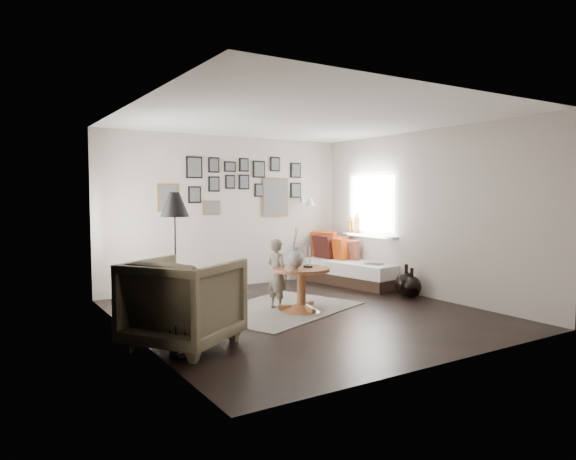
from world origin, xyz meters
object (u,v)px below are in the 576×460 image
demijohn_large (406,284)px  child (277,274)px  pedestal_table (301,291)px  floor_lamp (175,209)px  vase (296,256)px  daybed (350,268)px  magazine_basket (185,336)px  demijohn_small (412,287)px  armchair (184,303)px

demijohn_large → child: size_ratio=0.52×
pedestal_table → floor_lamp: (-1.49, 0.81, 1.13)m
floor_lamp → child: size_ratio=1.64×
vase → floor_lamp: floor_lamp is taller
pedestal_table → demijohn_large: 1.98m
vase → child: size_ratio=0.56×
daybed → magazine_basket: size_ratio=5.19×
magazine_basket → demijohn_small: size_ratio=0.82×
demijohn_large → floor_lamp: bearing=166.9°
pedestal_table → demijohn_large: size_ratio=1.51×
pedestal_table → demijohn_small: 1.98m
floor_lamp → demijohn_large: size_ratio=3.19×
daybed → floor_lamp: floor_lamp is taller
armchair → magazine_basket: bearing=127.6°
magazine_basket → armchair: bearing=72.2°
vase → floor_lamp: (-1.41, 0.79, 0.63)m
pedestal_table → daybed: daybed is taller
floor_lamp → demijohn_small: 3.79m
vase → daybed: bearing=33.7°
pedestal_table → magazine_basket: bearing=-155.0°
demijohn_large → child: child is taller
daybed → magazine_basket: bearing=-159.2°
daybed → demijohn_large: bearing=-99.6°
demijohn_small → child: (-2.19, 0.40, 0.32)m
child → demijohn_small: bearing=-110.9°
floor_lamp → child: (1.27, -0.52, -0.91)m
magazine_basket → child: child is taller
armchair → child: bearing=-95.4°
armchair → child: 1.97m
demijohn_large → pedestal_table: bearing=-179.9°
floor_lamp → demijohn_small: size_ratio=3.51×
pedestal_table → armchair: 2.06m
demijohn_large → demijohn_small: bearing=-90.0°
pedestal_table → demijohn_large: pedestal_table is taller
armchair → pedestal_table: bearing=-105.3°
daybed → demijohn_large: (-0.00, -1.39, -0.09)m
demijohn_small → child: 2.25m
pedestal_table → demijohn_small: pedestal_table is taller
pedestal_table → floor_lamp: bearing=151.5°
demijohn_large → child: (-2.19, 0.28, 0.30)m
pedestal_table → demijohn_small: bearing=-3.4°
armchair → magazine_basket: (-0.09, -0.27, -0.28)m
floor_lamp → demijohn_small: floor_lamp is taller
pedestal_table → magazine_basket: pedestal_table is taller
daybed → floor_lamp: size_ratio=1.21×
armchair → daybed: bearing=-96.7°
pedestal_table → floor_lamp: size_ratio=0.47×
pedestal_table → vase: (-0.08, 0.02, 0.50)m
daybed → pedestal_table: bearing=-154.3°
demijohn_small → magazine_basket: bearing=-168.3°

